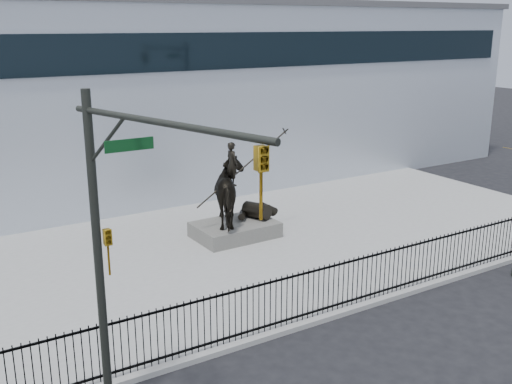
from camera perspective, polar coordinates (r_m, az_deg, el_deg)
ground at (r=17.05m, az=10.04°, el=-13.11°), size 120.00×120.00×0.00m
plaza at (r=22.19m, az=-2.03°, el=-5.65°), size 30.00×12.00×0.15m
building at (r=32.82m, az=-13.57°, el=8.89°), size 44.00×14.00×9.00m
picket_fence at (r=17.49m, az=7.45°, el=-8.92°), size 22.10×0.10×1.50m
statue_plinth at (r=23.33m, az=-2.01°, el=-3.61°), size 3.13×2.18×0.58m
equestrian_statue at (r=22.90m, az=-1.92°, el=-0.04°), size 3.95×2.48×3.35m
traffic_signal_left at (r=11.67m, az=-12.55°, el=-5.37°), size 1.52×4.84×7.00m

